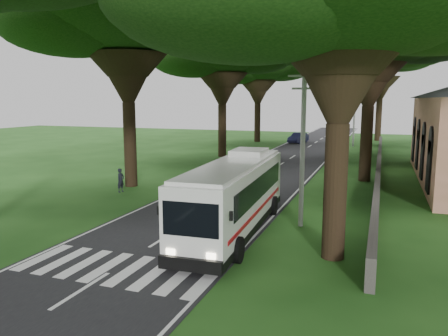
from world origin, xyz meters
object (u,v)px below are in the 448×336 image
(pole_near, at_px, (303,143))
(pole_far, at_px, (354,115))
(pole_mid, at_px, (341,123))
(distant_car_b, at_px, (298,138))
(pedestrian, at_px, (121,180))
(distant_car_c, at_px, (335,133))
(coach_bus, at_px, (235,195))

(pole_near, xyz_separation_m, pole_far, (0.00, 40.00, 0.00))
(pole_near, bearing_deg, pole_mid, 90.00)
(distant_car_b, xyz_separation_m, pedestrian, (-5.20, -38.15, 0.05))
(distant_car_c, bearing_deg, pole_mid, 89.41)
(coach_bus, relative_size, distant_car_c, 2.43)
(coach_bus, xyz_separation_m, distant_car_b, (-5.02, 44.11, -1.06))
(pedestrian, bearing_deg, distant_car_c, -1.00)
(pole_far, xyz_separation_m, pedestrian, (-13.03, -36.09, -3.36))
(pole_far, xyz_separation_m, distant_car_b, (-7.82, 2.07, -3.42))
(pole_near, height_order, pedestrian, pole_near)
(pole_far, distance_m, distant_car_b, 8.78)
(pole_mid, height_order, pedestrian, pole_mid)
(coach_bus, relative_size, distant_car_b, 2.61)
(pole_near, xyz_separation_m, distant_car_b, (-7.82, 42.07, -3.42))
(pole_far, distance_m, pedestrian, 38.51)
(pole_mid, xyz_separation_m, coach_bus, (-2.80, -22.04, -2.36))
(pedestrian, bearing_deg, distant_car_b, 1.88)
(pedestrian, bearing_deg, pole_mid, -29.35)
(pole_far, distance_m, distant_car_c, 14.41)
(pole_mid, bearing_deg, pole_near, -90.00)
(pole_far, relative_size, pedestrian, 4.90)
(distant_car_b, height_order, pedestrian, pedestrian)
(distant_car_b, xyz_separation_m, distant_car_c, (4.12, 11.42, -0.04))
(pole_near, distance_m, pole_far, 40.00)
(coach_bus, height_order, distant_car_b, coach_bus)
(distant_car_c, bearing_deg, pedestrian, 72.44)
(distant_car_c, height_order, pedestrian, pedestrian)
(pole_far, relative_size, distant_car_b, 1.80)
(coach_bus, bearing_deg, pedestrian, 146.86)
(pole_far, relative_size, coach_bus, 0.69)
(pole_far, height_order, pedestrian, pole_far)
(coach_bus, bearing_deg, distant_car_b, 93.58)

